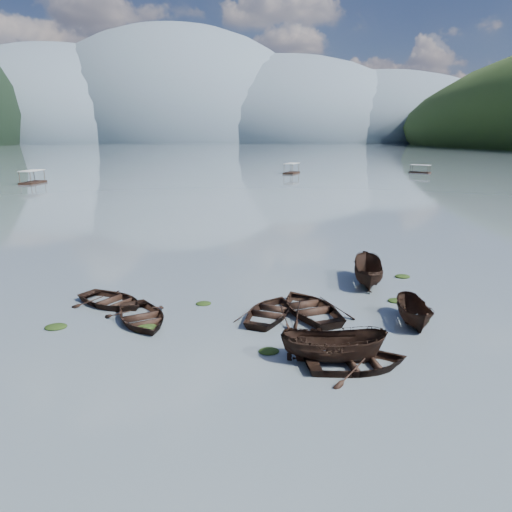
{
  "coord_description": "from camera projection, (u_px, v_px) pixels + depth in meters",
  "views": [
    {
      "loc": [
        -2.77,
        -16.07,
        9.37
      ],
      "look_at": [
        0.0,
        12.0,
        2.0
      ],
      "focal_mm": 32.0,
      "sensor_mm": 36.0,
      "label": 1
    }
  ],
  "objects": [
    {
      "name": "ground_plane",
      "position": [
        286.0,
        381.0,
        18.1
      ],
      "size": [
        2400.0,
        2400.0,
        0.0
      ],
      "primitive_type": "plane",
      "color": "#535F68"
    },
    {
      "name": "haze_mtn_a",
      "position": [
        73.0,
        142.0,
        859.99
      ],
      "size": [
        520.0,
        520.0,
        280.0
      ],
      "primitive_type": "ellipsoid",
      "color": "#475666",
      "rests_on": "ground"
    },
    {
      "name": "haze_mtn_b",
      "position": [
        180.0,
        142.0,
        878.98
      ],
      "size": [
        520.0,
        520.0,
        340.0
      ],
      "primitive_type": "ellipsoid",
      "color": "#475666",
      "rests_on": "ground"
    },
    {
      "name": "haze_mtn_c",
      "position": [
        282.0,
        142.0,
        897.98
      ],
      "size": [
        520.0,
        520.0,
        260.0
      ],
      "primitive_type": "ellipsoid",
      "color": "#475666",
      "rests_on": "ground"
    },
    {
      "name": "haze_mtn_d",
      "position": [
        371.0,
        142.0,
        915.07
      ],
      "size": [
        520.0,
        520.0,
        220.0
      ],
      "primitive_type": "ellipsoid",
      "color": "#475666",
      "rests_on": "ground"
    },
    {
      "name": "rowboat_0",
      "position": [
        142.0,
        322.0,
        23.83
      ],
      "size": [
        4.85,
        5.59,
        0.97
      ],
      "primitive_type": "imported",
      "rotation": [
        0.0,
        0.0,
        0.38
      ],
      "color": "black",
      "rests_on": "ground"
    },
    {
      "name": "rowboat_1",
      "position": [
        270.0,
        316.0,
        24.63
      ],
      "size": [
        4.86,
        5.44,
        0.93
      ],
      "primitive_type": "imported",
      "rotation": [
        0.0,
        0.0,
        2.68
      ],
      "color": "black",
      "rests_on": "ground"
    },
    {
      "name": "rowboat_2",
      "position": [
        332.0,
        362.0,
        19.62
      ],
      "size": [
        4.73,
        2.46,
        1.74
      ],
      "primitive_type": "imported",
      "rotation": [
        0.0,
        0.0,
        1.39
      ],
      "color": "black",
      "rests_on": "ground"
    },
    {
      "name": "rowboat_3",
      "position": [
        310.0,
        313.0,
        25.04
      ],
      "size": [
        4.86,
        5.9,
        1.06
      ],
      "primitive_type": "imported",
      "rotation": [
        0.0,
        0.0,
        3.4
      ],
      "color": "black",
      "rests_on": "ground"
    },
    {
      "name": "rowboat_4",
      "position": [
        358.0,
        368.0,
        19.11
      ],
      "size": [
        4.55,
        3.35,
        0.91
      ],
      "primitive_type": "imported",
      "rotation": [
        0.0,
        0.0,
        1.62
      ],
      "color": "black",
      "rests_on": "ground"
    },
    {
      "name": "rowboat_5",
      "position": [
        413.0,
        324.0,
        23.62
      ],
      "size": [
        2.13,
        4.1,
        1.51
      ],
      "primitive_type": "imported",
      "rotation": [
        0.0,
        0.0,
        -0.18
      ],
      "color": "black",
      "rests_on": "ground"
    },
    {
      "name": "rowboat_6",
      "position": [
        112.0,
        305.0,
        26.28
      ],
      "size": [
        5.56,
        5.34,
        0.94
      ],
      "primitive_type": "imported",
      "rotation": [
        0.0,
        0.0,
        0.91
      ],
      "color": "black",
      "rests_on": "ground"
    },
    {
      "name": "rowboat_8",
      "position": [
        367.0,
        284.0,
        30.04
      ],
      "size": [
        3.06,
        5.18,
        1.88
      ],
      "primitive_type": "imported",
      "rotation": [
        0.0,
        0.0,
        2.87
      ],
      "color": "black",
      "rests_on": "ground"
    },
    {
      "name": "weed_clump_0",
      "position": [
        146.0,
        330.0,
        22.89
      ],
      "size": [
        1.26,
        1.03,
        0.27
      ],
      "primitive_type": "ellipsoid",
      "color": "black",
      "rests_on": "ground"
    },
    {
      "name": "weed_clump_1",
      "position": [
        269.0,
        352.0,
        20.51
      ],
      "size": [
        0.94,
        0.75,
        0.21
      ],
      "primitive_type": "ellipsoid",
      "color": "black",
      "rests_on": "ground"
    },
    {
      "name": "weed_clump_2",
      "position": [
        368.0,
        344.0,
        21.29
      ],
      "size": [
        1.22,
        0.98,
        0.26
      ],
      "primitive_type": "ellipsoid",
      "color": "black",
      "rests_on": "ground"
    },
    {
      "name": "weed_clump_3",
      "position": [
        396.0,
        301.0,
        26.82
      ],
      "size": [
        0.96,
        0.81,
        0.21
      ],
      "primitive_type": "ellipsoid",
      "color": "black",
      "rests_on": "ground"
    },
    {
      "name": "weed_clump_4",
      "position": [
        420.0,
        321.0,
        23.94
      ],
      "size": [
        1.01,
        0.8,
        0.21
      ],
      "primitive_type": "ellipsoid",
      "color": "black",
      "rests_on": "ground"
    },
    {
      "name": "weed_clump_5",
      "position": [
        56.0,
        328.0,
        23.11
      ],
      "size": [
        1.1,
        0.89,
        0.23
      ],
      "primitive_type": "ellipsoid",
      "color": "black",
      "rests_on": "ground"
    },
    {
      "name": "weed_clump_6",
      "position": [
        204.0,
        304.0,
        26.4
      ],
      "size": [
        0.9,
        0.75,
        0.19
      ],
      "primitive_type": "ellipsoid",
      "color": "black",
      "rests_on": "ground"
    },
    {
      "name": "weed_clump_7",
      "position": [
        402.0,
        277.0,
        31.47
      ],
      "size": [
        1.06,
        0.85,
        0.23
      ],
      "primitive_type": "ellipsoid",
      "color": "black",
      "rests_on": "ground"
    },
    {
      "name": "pontoon_left",
      "position": [
        33.0,
        183.0,
        95.08
      ],
      "size": [
        3.67,
        7.05,
        2.58
      ],
      "primitive_type": null,
      "rotation": [
        0.0,
        0.0,
        -0.13
      ],
      "color": "black",
      "rests_on": "ground"
    },
    {
      "name": "pontoon_centre",
      "position": [
        291.0,
        174.0,
        120.84
      ],
      "size": [
        5.57,
        7.29,
        2.59
      ],
      "primitive_type": null,
      "rotation": [
        0.0,
        0.0,
        -0.47
      ],
      "color": "black",
      "rests_on": "ground"
    },
    {
      "name": "pontoon_right",
      "position": [
        420.0,
        173.0,
        123.02
      ],
      "size": [
        5.45,
        5.35,
        2.07
      ],
      "primitive_type": null,
      "rotation": [
        0.0,
        0.0,
        0.81
      ],
      "color": "black",
      "rests_on": "ground"
    }
  ]
}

